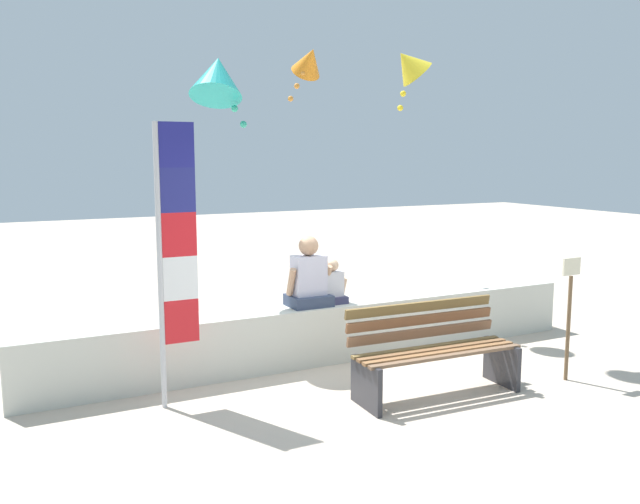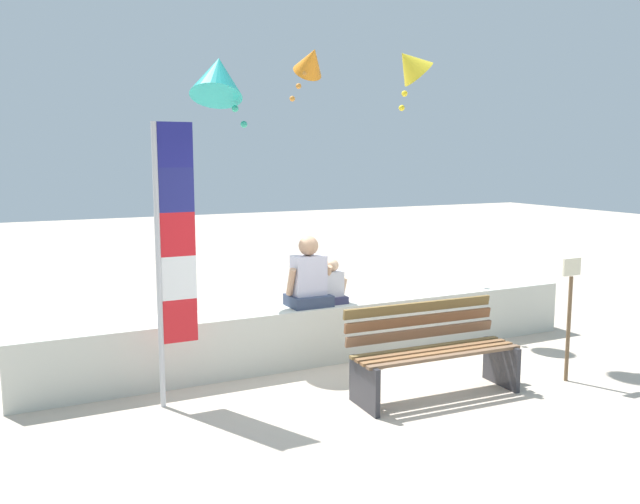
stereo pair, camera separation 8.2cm
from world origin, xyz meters
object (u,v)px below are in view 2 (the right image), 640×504
(person_adult, at_px, (309,279))
(sign_post, at_px, (570,309))
(kite_teal, at_px, (218,77))
(kite_orange, at_px, (311,61))
(kite_red, at_px, (169,145))
(kite_yellow, at_px, (410,64))
(park_bench, at_px, (432,352))
(flag_banner, at_px, (170,247))
(person_child, at_px, (332,286))

(person_adult, xyz_separation_m, sign_post, (2.14, -1.79, -0.19))
(person_adult, height_order, kite_teal, kite_teal)
(kite_orange, distance_m, kite_red, 2.38)
(kite_orange, bearing_deg, kite_yellow, -61.72)
(park_bench, distance_m, flag_banner, 2.72)
(park_bench, xyz_separation_m, sign_post, (1.50, -0.31, 0.35))
(park_bench, height_order, person_adult, person_adult)
(kite_yellow, bearing_deg, kite_red, 138.79)
(kite_red, bearing_deg, kite_yellow, -41.21)
(person_adult, relative_size, kite_yellow, 0.92)
(flag_banner, bearing_deg, person_child, 17.94)
(person_adult, xyz_separation_m, person_child, (0.30, 0.00, -0.11))
(person_adult, relative_size, person_child, 1.55)
(kite_red, bearing_deg, sign_post, -58.91)
(park_bench, relative_size, kite_teal, 1.79)
(kite_yellow, bearing_deg, sign_post, -83.11)
(person_adult, xyz_separation_m, kite_teal, (-0.72, 0.94, 2.27))
(person_adult, height_order, sign_post, person_adult)
(kite_teal, xyz_separation_m, kite_red, (-0.08, 2.13, -0.74))
(kite_teal, bearing_deg, kite_orange, 34.78)
(person_adult, distance_m, person_child, 0.32)
(flag_banner, distance_m, kite_yellow, 4.31)
(flag_banner, relative_size, sign_post, 2.03)
(person_adult, height_order, kite_orange, kite_orange)
(person_child, xyz_separation_m, kite_red, (-1.09, 3.07, 1.64))
(person_adult, xyz_separation_m, kite_yellow, (1.83, 0.77, 2.54))
(park_bench, height_order, person_child, person_child)
(park_bench, relative_size, kite_orange, 1.99)
(kite_yellow, relative_size, kite_red, 0.81)
(kite_teal, height_order, sign_post, kite_teal)
(park_bench, xyz_separation_m, kite_yellow, (1.19, 2.25, 3.09))
(kite_orange, relative_size, kite_red, 0.81)
(kite_red, bearing_deg, flag_banner, -103.84)
(person_child, relative_size, kite_yellow, 0.60)
(person_child, bearing_deg, person_adult, -179.93)
(person_child, distance_m, sign_post, 2.57)
(kite_teal, xyz_separation_m, kite_yellow, (2.54, -0.17, 0.27))
(flag_banner, bearing_deg, kite_orange, 45.53)
(person_child, bearing_deg, kite_teal, 137.32)
(kite_teal, height_order, kite_yellow, kite_yellow)
(park_bench, bearing_deg, person_child, 102.99)
(kite_yellow, bearing_deg, flag_banner, -158.08)
(person_child, relative_size, sign_post, 0.40)
(kite_orange, bearing_deg, person_adult, -116.18)
(kite_orange, relative_size, sign_post, 0.66)
(park_bench, height_order, sign_post, sign_post)
(kite_teal, bearing_deg, flag_banner, -121.96)
(kite_yellow, bearing_deg, kite_orange, 118.28)
(sign_post, bearing_deg, person_adult, 140.05)
(sign_post, bearing_deg, kite_yellow, 96.89)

